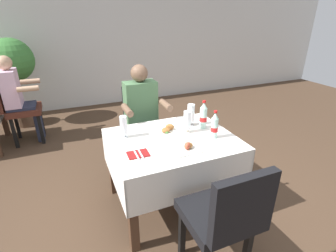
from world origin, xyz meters
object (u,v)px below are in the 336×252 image
beer_glass_right (191,114)px  cola_bottle_secondary (203,116)px  plate_near_camera (187,147)px  plate_far_diner (168,130)px  beer_glass_middle (187,122)px  background_patron (17,95)px  cola_bottle_primary (214,126)px  seated_diner_far (143,114)px  main_dining_table (172,154)px  background_chair_right (16,107)px  chair_far_diner_seat (144,122)px  potted_plant_corner (14,69)px  chair_near_camera_side (224,216)px  beer_glass_left (124,127)px  napkin_cutlery_set (138,154)px

beer_glass_right → cola_bottle_secondary: 0.13m
plate_near_camera → plate_far_diner: 0.38m
beer_glass_middle → background_patron: background_patron is taller
beer_glass_right → cola_bottle_primary: cola_bottle_primary is taller
seated_diner_far → beer_glass_right: size_ratio=5.73×
cola_bottle_secondary → background_patron: bearing=132.5°
main_dining_table → background_chair_right: 2.56m
main_dining_table → chair_far_diner_seat: 0.85m
plate_near_camera → background_patron: (-1.48, 2.31, -0.04)m
beer_glass_right → background_patron: background_patron is taller
main_dining_table → potted_plant_corner: potted_plant_corner is taller
beer_glass_right → background_chair_right: size_ratio=0.23×
plate_near_camera → beer_glass_right: beer_glass_right is taller
plate_near_camera → beer_glass_middle: (0.15, 0.30, 0.09)m
beer_glass_middle → chair_near_camera_side: bearing=-101.1°
potted_plant_corner → background_chair_right: bearing=-87.7°
seated_diner_far → chair_far_diner_seat: bearing=65.5°
plate_far_diner → beer_glass_right: size_ratio=1.06×
chair_near_camera_side → background_chair_right: 3.29m
beer_glass_right → cola_bottle_primary: size_ratio=0.84×
beer_glass_right → main_dining_table: bearing=-145.5°
beer_glass_right → cola_bottle_secondary: bearing=-51.2°
chair_near_camera_side → seated_diner_far: seated_diner_far is taller
potted_plant_corner → seated_diner_far: bearing=-54.6°
chair_near_camera_side → potted_plant_corner: potted_plant_corner is taller
beer_glass_middle → background_chair_right: size_ratio=0.22×
seated_diner_far → main_dining_table: bearing=-86.1°
beer_glass_left → background_chair_right: (-1.10, 1.89, -0.28)m
background_chair_right → potted_plant_corner: 0.84m
main_dining_table → napkin_cutlery_set: (-0.37, -0.16, 0.17)m
chair_near_camera_side → beer_glass_left: chair_near_camera_side is taller
cola_bottle_secondary → potted_plant_corner: bearing=124.9°
seated_diner_far → cola_bottle_secondary: size_ratio=4.49×
beer_glass_right → potted_plant_corner: potted_plant_corner is taller
chair_far_diner_seat → plate_far_diner: 0.73m
seated_diner_far → plate_far_diner: (0.06, -0.60, 0.04)m
chair_far_diner_seat → beer_glass_right: size_ratio=4.41×
beer_glass_right → seated_diner_far: bearing=122.0°
plate_far_diner → napkin_cutlery_set: size_ratio=1.21×
plate_near_camera → beer_glass_left: size_ratio=1.07×
seated_diner_far → plate_near_camera: size_ratio=5.72×
main_dining_table → chair_near_camera_side: chair_near_camera_side is taller
cola_bottle_secondary → potted_plant_corner: size_ratio=0.20×
napkin_cutlery_set → background_chair_right: (-1.13, 2.24, -0.18)m
beer_glass_middle → potted_plant_corner: potted_plant_corner is taller
cola_bottle_primary → napkin_cutlery_set: cola_bottle_primary is taller
beer_glass_left → chair_far_diner_seat: bearing=59.1°
background_patron → napkin_cutlery_set: bearing=-64.2°
background_chair_right → background_patron: bearing=0.0°
cola_bottle_secondary → background_patron: 2.69m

